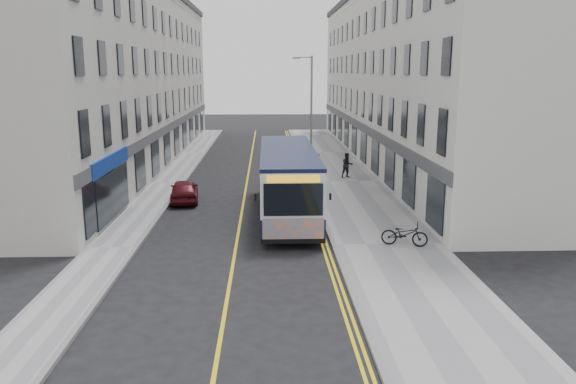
{
  "coord_description": "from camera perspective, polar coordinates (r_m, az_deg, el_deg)",
  "views": [
    {
      "loc": [
        1.29,
        -23.03,
        7.06
      ],
      "look_at": [
        2.26,
        2.11,
        1.6
      ],
      "focal_mm": 35.0,
      "sensor_mm": 36.0,
      "label": 1
    }
  ],
  "objects": [
    {
      "name": "streetlamp",
      "position": [
        37.24,
        2.26,
        8.11
      ],
      "size": [
        1.32,
        0.18,
        8.0
      ],
      "color": "gray",
      "rests_on": "ground"
    },
    {
      "name": "pedestrian_near",
      "position": [
        35.57,
        3.0,
        2.5
      ],
      "size": [
        0.7,
        0.47,
        1.86
      ],
      "primitive_type": "imported",
      "rotation": [
        0.0,
        0.0,
        -0.04
      ],
      "color": "olive",
      "rests_on": "pavement_east"
    },
    {
      "name": "car_maroon",
      "position": [
        31.22,
        -10.5,
        0.15
      ],
      "size": [
        1.9,
        3.84,
        1.26
      ],
      "primitive_type": "imported",
      "rotation": [
        0.0,
        0.0,
        3.26
      ],
      "color": "#4E0D13",
      "rests_on": "ground"
    },
    {
      "name": "bicycle",
      "position": [
        23.15,
        11.75,
        -4.2
      ],
      "size": [
        1.97,
        1.16,
        0.98
      ],
      "primitive_type": "imported",
      "rotation": [
        0.0,
        0.0,
        1.28
      ],
      "color": "black",
      "rests_on": "pavement_east"
    },
    {
      "name": "pedestrian_far",
      "position": [
        37.2,
        6.04,
        2.72
      ],
      "size": [
        0.93,
        0.8,
        1.66
      ],
      "primitive_type": "imported",
      "rotation": [
        0.0,
        0.0,
        0.24
      ],
      "color": "black",
      "rests_on": "pavement_east"
    },
    {
      "name": "road_dbl_yellow_outer",
      "position": [
        35.82,
        1.78,
        0.88
      ],
      "size": [
        0.1,
        64.0,
        0.01
      ],
      "primitive_type": "cube",
      "color": "yellow",
      "rests_on": "ground"
    },
    {
      "name": "city_bus",
      "position": [
        27.55,
        -0.03,
        1.28
      ],
      "size": [
        2.67,
        11.45,
        3.33
      ],
      "color": "black",
      "rests_on": "ground"
    },
    {
      "name": "car_white",
      "position": [
        45.21,
        0.24,
        4.26
      ],
      "size": [
        2.07,
        4.85,
        1.55
      ],
      "primitive_type": "imported",
      "rotation": [
        0.0,
        0.0,
        -0.09
      ],
      "color": "white",
      "rests_on": "ground"
    },
    {
      "name": "kerb_east",
      "position": [
        35.83,
        2.18,
        0.98
      ],
      "size": [
        0.18,
        64.0,
        0.13
      ],
      "primitive_type": "cube",
      "color": "slate",
      "rests_on": "ground"
    },
    {
      "name": "ground",
      "position": [
        24.13,
        -5.19,
        -4.83
      ],
      "size": [
        140.0,
        140.0,
        0.0
      ],
      "primitive_type": "plane",
      "color": "black",
      "rests_on": "ground"
    },
    {
      "name": "terrace_west",
      "position": [
        45.22,
        -15.66,
        11.09
      ],
      "size": [
        6.0,
        46.0,
        13.0
      ],
      "primitive_type": "cube",
      "color": "beige",
      "rests_on": "ground"
    },
    {
      "name": "road_dbl_yellow_inner",
      "position": [
        35.81,
        1.46,
        0.87
      ],
      "size": [
        0.1,
        64.0,
        0.01
      ],
      "primitive_type": "cube",
      "color": "yellow",
      "rests_on": "ground"
    },
    {
      "name": "kerb_west",
      "position": [
        36.11,
        -10.58,
        0.87
      ],
      "size": [
        0.18,
        64.0,
        0.13
      ],
      "primitive_type": "cube",
      "color": "slate",
      "rests_on": "ground"
    },
    {
      "name": "road_centre_line",
      "position": [
        35.76,
        -4.23,
        0.83
      ],
      "size": [
        0.12,
        64.0,
        0.01
      ],
      "primitive_type": "cube",
      "color": "yellow",
      "rests_on": "ground"
    },
    {
      "name": "terrace_east",
      "position": [
        45.2,
        11.07,
        11.31
      ],
      "size": [
        6.0,
        46.0,
        13.0
      ],
      "primitive_type": "cube",
      "color": "silver",
      "rests_on": "ground"
    },
    {
      "name": "pavement_west",
      "position": [
        36.27,
        -12.15,
        0.84
      ],
      "size": [
        2.0,
        64.0,
        0.12
      ],
      "primitive_type": "cube",
      "color": "gray",
      "rests_on": "ground"
    },
    {
      "name": "pavement_east",
      "position": [
        36.07,
        5.74,
        0.99
      ],
      "size": [
        4.5,
        64.0,
        0.12
      ],
      "primitive_type": "cube",
      "color": "gray",
      "rests_on": "ground"
    }
  ]
}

